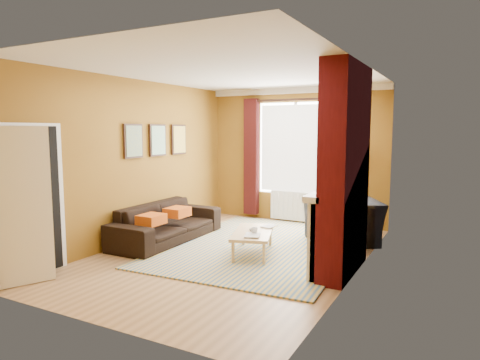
# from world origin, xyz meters

# --- Properties ---
(ground) EXTENTS (5.50, 5.50, 0.00)m
(ground) POSITION_xyz_m (0.00, 0.00, 0.00)
(ground) COLOR olive
(ground) RESTS_ON ground
(room_walls) EXTENTS (3.82, 5.54, 2.83)m
(room_walls) POSITION_xyz_m (0.64, 0.27, 1.39)
(room_walls) COLOR brown
(room_walls) RESTS_ON ground
(striped_rug) EXTENTS (3.04, 4.07, 0.02)m
(striped_rug) POSITION_xyz_m (0.20, 0.65, 0.01)
(striped_rug) COLOR #335E8D
(striped_rug) RESTS_ON ground
(sofa) EXTENTS (0.89, 2.25, 0.66)m
(sofa) POSITION_xyz_m (-1.42, 0.20, 0.33)
(sofa) COLOR black
(sofa) RESTS_ON ground
(armchair) EXTENTS (1.53, 1.48, 0.76)m
(armchair) POSITION_xyz_m (1.35, 1.46, 0.38)
(armchair) COLOR black
(armchair) RESTS_ON ground
(coffee_table) EXTENTS (0.90, 1.25, 0.38)m
(coffee_table) POSITION_xyz_m (0.28, 0.14, 0.34)
(coffee_table) COLOR #D9B77D
(coffee_table) RESTS_ON ground
(wicker_stool) EXTENTS (0.41, 0.41, 0.46)m
(wicker_stool) POSITION_xyz_m (0.82, 2.31, 0.23)
(wicker_stool) COLOR olive
(wicker_stool) RESTS_ON ground
(floor_lamp) EXTENTS (0.24, 0.24, 1.62)m
(floor_lamp) POSITION_xyz_m (1.37, 2.38, 1.28)
(floor_lamp) COLOR black
(floor_lamp) RESTS_ON ground
(book_a) EXTENTS (0.31, 0.36, 0.03)m
(book_a) POSITION_xyz_m (0.32, -0.19, 0.39)
(book_a) COLOR #999999
(book_a) RESTS_ON coffee_table
(book_b) EXTENTS (0.23, 0.28, 0.02)m
(book_b) POSITION_xyz_m (0.30, 0.54, 0.39)
(book_b) COLOR #999999
(book_b) RESTS_ON coffee_table
(mug) EXTENTS (0.13, 0.13, 0.10)m
(mug) POSITION_xyz_m (0.39, -0.04, 0.43)
(mug) COLOR #999999
(mug) RESTS_ON coffee_table
(tv_remote) EXTENTS (0.14, 0.16, 0.02)m
(tv_remote) POSITION_xyz_m (0.27, 0.15, 0.39)
(tv_remote) COLOR #28282A
(tv_remote) RESTS_ON coffee_table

